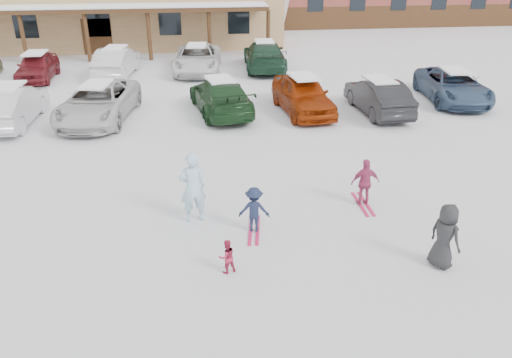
{
  "coord_description": "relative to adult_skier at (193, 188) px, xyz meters",
  "views": [
    {
      "loc": [
        -1.16,
        -10.37,
        6.41
      ],
      "look_at": [
        0.3,
        1.0,
        1.0
      ],
      "focal_mm": 35.0,
      "sensor_mm": 36.0,
      "label": 1
    }
  ],
  "objects": [
    {
      "name": "parked_car_9",
      "position": [
        -3.82,
        16.11,
        -0.18
      ],
      "size": [
        2.15,
        4.7,
        1.49
      ],
      "primitive_type": "imported",
      "rotation": [
        0.0,
        0.0,
        3.01
      ],
      "color": "silver",
      "rests_on": "ground"
    },
    {
      "name": "parked_car_11",
      "position": [
        4.2,
        16.58,
        -0.15
      ],
      "size": [
        2.5,
        5.47,
        1.55
      ],
      "primitive_type": "imported",
      "rotation": [
        0.0,
        0.0,
        3.08
      ],
      "color": "#1B3C29",
      "rests_on": "ground"
    },
    {
      "name": "parked_car_8",
      "position": [
        -7.78,
        15.72,
        -0.23
      ],
      "size": [
        1.71,
        4.1,
        1.39
      ],
      "primitive_type": "imported",
      "rotation": [
        0.0,
        0.0,
        0.02
      ],
      "color": "maroon",
      "rests_on": "ground"
    },
    {
      "name": "parked_car_4",
      "position": [
        4.64,
        8.53,
        -0.16
      ],
      "size": [
        2.25,
        4.65,
        1.53
      ],
      "primitive_type": "imported",
      "rotation": [
        0.0,
        0.0,
        0.1
      ],
      "color": "#8D2A07",
      "rests_on": "ground"
    },
    {
      "name": "parked_car_2",
      "position": [
        -3.61,
        8.6,
        -0.2
      ],
      "size": [
        3.14,
        5.53,
        1.46
      ],
      "primitive_type": "imported",
      "rotation": [
        0.0,
        0.0,
        -0.14
      ],
      "color": "silver",
      "rests_on": "ground"
    },
    {
      "name": "bystander_dark",
      "position": [
        5.32,
        -2.7,
        -0.18
      ],
      "size": [
        0.75,
        0.87,
        1.5
      ],
      "primitive_type": "imported",
      "rotation": [
        0.0,
        0.0,
        2.02
      ],
      "color": "black",
      "rests_on": "ground"
    },
    {
      "name": "skis_child_magenta",
      "position": [
        4.56,
        0.26,
        -0.91
      ],
      "size": [
        0.22,
        1.4,
        0.03
      ],
      "primitive_type": "cube",
      "rotation": [
        0.0,
        0.0,
        3.13
      ],
      "color": "#C41C4D",
      "rests_on": "ground"
    },
    {
      "name": "adult_skier",
      "position": [
        0.0,
        0.0,
        0.0
      ],
      "size": [
        0.76,
        0.59,
        1.85
      ],
      "primitive_type": "imported",
      "rotation": [
        0.0,
        0.0,
        3.37
      ],
      "color": "#A1CAE2",
      "rests_on": "ground"
    },
    {
      "name": "parked_car_6",
      "position": [
        11.65,
        9.36,
        -0.23
      ],
      "size": [
        2.88,
        5.21,
        1.38
      ],
      "primitive_type": "imported",
      "rotation": [
        0.0,
        0.0,
        -0.12
      ],
      "color": "#364C69",
      "rests_on": "ground"
    },
    {
      "name": "child_navy",
      "position": [
        1.45,
        -0.72,
        -0.34
      ],
      "size": [
        0.82,
        0.55,
        1.17
      ],
      "primitive_type": "imported",
      "rotation": [
        0.0,
        0.0,
        2.98
      ],
      "color": "#161E38",
      "rests_on": "ground"
    },
    {
      "name": "ground",
      "position": [
        1.31,
        -0.86,
        -0.93
      ],
      "size": [
        160.0,
        160.0,
        0.0
      ],
      "primitive_type": "plane",
      "color": "white",
      "rests_on": "ground"
    },
    {
      "name": "toddler_red",
      "position": [
        0.66,
        -2.34,
        -0.53
      ],
      "size": [
        0.45,
        0.4,
        0.78
      ],
      "primitive_type": "imported",
      "rotation": [
        0.0,
        0.0,
        3.46
      ],
      "color": "#AA2342",
      "rests_on": "ground"
    },
    {
      "name": "child_magenta",
      "position": [
        4.56,
        0.26,
        -0.26
      ],
      "size": [
        0.78,
        0.33,
        1.32
      ],
      "primitive_type": "imported",
      "rotation": [
        0.0,
        0.0,
        3.13
      ],
      "color": "#A73460",
      "rests_on": "ground"
    },
    {
      "name": "parked_car_3",
      "position": [
        1.26,
        8.9,
        -0.21
      ],
      "size": [
        2.74,
        5.15,
        1.42
      ],
      "primitive_type": "imported",
      "rotation": [
        0.0,
        0.0,
        3.3
      ],
      "color": "#18371B",
      "rests_on": "ground"
    },
    {
      "name": "parked_car_10",
      "position": [
        0.46,
        16.42,
        -0.19
      ],
      "size": [
        2.87,
        5.46,
        1.46
      ],
      "primitive_type": "imported",
      "rotation": [
        0.0,
        0.0,
        -0.09
      ],
      "color": "silver",
      "rests_on": "ground"
    },
    {
      "name": "parked_car_5",
      "position": [
        7.72,
        8.05,
        -0.22
      ],
      "size": [
        1.7,
        4.36,
        1.41
      ],
      "primitive_type": "imported",
      "rotation": [
        0.0,
        0.0,
        3.19
      ],
      "color": "black",
      "rests_on": "ground"
    },
    {
      "name": "skis_child_navy",
      "position": [
        1.45,
        -0.72,
        -0.91
      ],
      "size": [
        0.42,
        1.41,
        0.03
      ],
      "primitive_type": "cube",
      "rotation": [
        0.0,
        0.0,
        2.98
      ],
      "color": "#C41C4D",
      "rests_on": "ground"
    },
    {
      "name": "parked_car_1",
      "position": [
        -6.88,
        8.49,
        -0.17
      ],
      "size": [
        1.7,
        4.62,
        1.51
      ],
      "primitive_type": "imported",
      "rotation": [
        0.0,
        0.0,
        3.12
      ],
      "color": "silver",
      "rests_on": "ground"
    }
  ]
}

